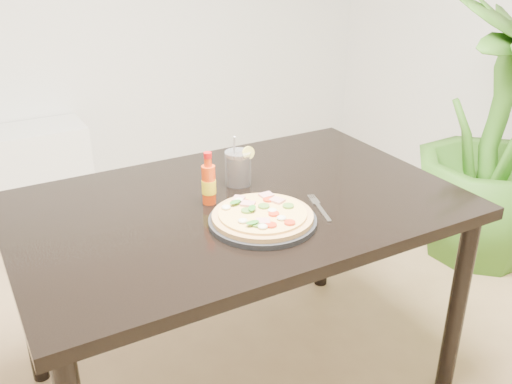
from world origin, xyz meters
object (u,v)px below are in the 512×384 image
hot_sauce_bottle (209,183)px  fork (319,207)px  pizza (262,215)px  houseplant (495,135)px  dining_table (238,224)px  plate (263,221)px  cola_cup (238,169)px

hot_sauce_bottle → fork: 0.35m
pizza → houseplant: (1.52, 0.41, -0.14)m
dining_table → pizza: bearing=-92.2°
pizza → plate: bearing=-58.1°
hot_sauce_bottle → fork: bearing=-35.2°
dining_table → houseplant: bearing=8.9°
dining_table → houseplant: (1.51, 0.24, -0.03)m
dining_table → cola_cup: size_ratio=7.87×
houseplant → plate: bearing=-165.0°
houseplant → hot_sauce_bottle: bearing=-172.6°
dining_table → pizza: size_ratio=4.71×
fork → houseplant: size_ratio=0.14×
pizza → houseplant: 1.58m
plate → hot_sauce_bottle: size_ratio=1.87×
plate → fork: 0.20m
houseplant → fork: bearing=-162.9°
fork → houseplant: houseplant is taller
fork → plate: bearing=-162.4°
dining_table → hot_sauce_bottle: 0.18m
pizza → hot_sauce_bottle: bearing=111.0°
dining_table → cola_cup: (0.07, 0.12, 0.14)m
dining_table → fork: 0.27m
hot_sauce_bottle → cola_cup: bearing=30.2°
pizza → houseplant: size_ratio=0.23×
hot_sauce_bottle → cola_cup: 0.17m
plate → cola_cup: cola_cup is taller
hot_sauce_bottle → cola_cup: size_ratio=0.96×
cola_cup → fork: cola_cup is taller
dining_table → cola_cup: cola_cup is taller
hot_sauce_bottle → fork: hot_sauce_bottle is taller
fork → cola_cup: bearing=131.7°
pizza → fork: bearing=0.4°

